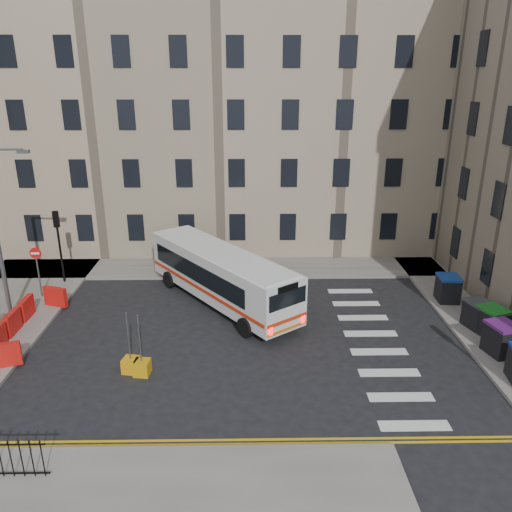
{
  "coord_description": "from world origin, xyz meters",
  "views": [
    {
      "loc": [
        -1.56,
        -19.76,
        11.08
      ],
      "look_at": [
        -1.2,
        2.65,
        3.0
      ],
      "focal_mm": 35.0,
      "sensor_mm": 36.0,
      "label": 1
    }
  ],
  "objects_px": {
    "bus": "(221,274)",
    "wheelie_bin_c": "(492,322)",
    "wheelie_bin_e": "(448,288)",
    "wheelie_bin_d": "(478,314)",
    "bollard_chevron": "(142,368)",
    "bollard_yellow": "(131,365)",
    "wheelie_bin_b": "(501,339)"
  },
  "relations": [
    {
      "from": "bus",
      "to": "wheelie_bin_c",
      "type": "relative_size",
      "value": 6.57
    },
    {
      "from": "wheelie_bin_e",
      "to": "wheelie_bin_d",
      "type": "bearing_deg",
      "value": -80.94
    },
    {
      "from": "bus",
      "to": "bollard_chevron",
      "type": "distance_m",
      "value": 7.26
    },
    {
      "from": "bollard_yellow",
      "to": "bollard_chevron",
      "type": "relative_size",
      "value": 1.0
    },
    {
      "from": "wheelie_bin_c",
      "to": "wheelie_bin_e",
      "type": "height_order",
      "value": "wheelie_bin_e"
    },
    {
      "from": "wheelie_bin_d",
      "to": "wheelie_bin_e",
      "type": "bearing_deg",
      "value": 79.85
    },
    {
      "from": "bus",
      "to": "wheelie_bin_d",
      "type": "distance_m",
      "value": 12.38
    },
    {
      "from": "wheelie_bin_c",
      "to": "bollard_yellow",
      "type": "relative_size",
      "value": 2.45
    },
    {
      "from": "bus",
      "to": "wheelie_bin_e",
      "type": "height_order",
      "value": "bus"
    },
    {
      "from": "bus",
      "to": "wheelie_bin_d",
      "type": "xyz_separation_m",
      "value": [
        11.96,
        -3.09,
        -0.82
      ]
    },
    {
      "from": "wheelie_bin_b",
      "to": "wheelie_bin_d",
      "type": "xyz_separation_m",
      "value": [
        0.06,
        2.36,
        -0.04
      ]
    },
    {
      "from": "wheelie_bin_d",
      "to": "bollard_chevron",
      "type": "height_order",
      "value": "wheelie_bin_d"
    },
    {
      "from": "wheelie_bin_c",
      "to": "wheelie_bin_e",
      "type": "distance_m",
      "value": 3.75
    },
    {
      "from": "wheelie_bin_e",
      "to": "wheelie_bin_c",
      "type": "bearing_deg",
      "value": -77.96
    },
    {
      "from": "wheelie_bin_d",
      "to": "bollard_chevron",
      "type": "xyz_separation_m",
      "value": [
        -14.76,
        -3.48,
        -0.5
      ]
    },
    {
      "from": "bus",
      "to": "bollard_yellow",
      "type": "distance_m",
      "value": 7.28
    },
    {
      "from": "wheelie_bin_d",
      "to": "wheelie_bin_e",
      "type": "relative_size",
      "value": 1.04
    },
    {
      "from": "wheelie_bin_d",
      "to": "wheelie_bin_e",
      "type": "distance_m",
      "value": 2.9
    },
    {
      "from": "bollard_yellow",
      "to": "bollard_chevron",
      "type": "distance_m",
      "value": 0.52
    },
    {
      "from": "wheelie_bin_b",
      "to": "bollard_yellow",
      "type": "height_order",
      "value": "wheelie_bin_b"
    },
    {
      "from": "bollard_chevron",
      "to": "bus",
      "type": "bearing_deg",
      "value": 66.94
    },
    {
      "from": "wheelie_bin_b",
      "to": "wheelie_bin_e",
      "type": "relative_size",
      "value": 1.08
    },
    {
      "from": "wheelie_bin_c",
      "to": "wheelie_bin_e",
      "type": "relative_size",
      "value": 1.09
    },
    {
      "from": "bollard_yellow",
      "to": "wheelie_bin_d",
      "type": "bearing_deg",
      "value": 12.14
    },
    {
      "from": "bus",
      "to": "bollard_yellow",
      "type": "xyz_separation_m",
      "value": [
        -3.27,
        -6.37,
        -1.32
      ]
    },
    {
      "from": "wheelie_bin_d",
      "to": "wheelie_bin_e",
      "type": "height_order",
      "value": "wheelie_bin_e"
    },
    {
      "from": "wheelie_bin_b",
      "to": "bollard_yellow",
      "type": "bearing_deg",
      "value": 169.31
    },
    {
      "from": "wheelie_bin_e",
      "to": "bollard_yellow",
      "type": "height_order",
      "value": "wheelie_bin_e"
    },
    {
      "from": "bollard_yellow",
      "to": "bollard_chevron",
      "type": "xyz_separation_m",
      "value": [
        0.48,
        -0.2,
        0.0
      ]
    },
    {
      "from": "wheelie_bin_b",
      "to": "wheelie_bin_d",
      "type": "height_order",
      "value": "wheelie_bin_b"
    },
    {
      "from": "wheelie_bin_b",
      "to": "bollard_chevron",
      "type": "distance_m",
      "value": 14.75
    },
    {
      "from": "wheelie_bin_b",
      "to": "bollard_yellow",
      "type": "relative_size",
      "value": 2.43
    }
  ]
}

